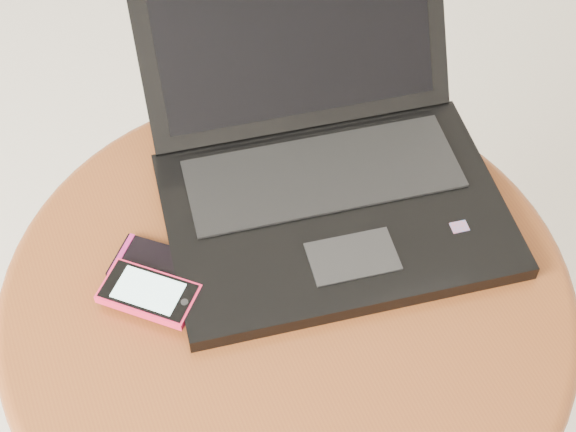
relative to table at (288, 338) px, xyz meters
name	(u,v)px	position (x,y,z in m)	size (l,w,h in m)	color
table	(288,338)	(0.00, 0.00, 0.00)	(0.64, 0.64, 0.51)	#533019
laptop	(323,160)	(0.10, 0.12, 0.15)	(0.43, 0.45, 0.22)	black
phone_black	(163,269)	(-0.12, 0.07, 0.11)	(0.12, 0.12, 0.01)	black
phone_pink	(149,293)	(-0.14, 0.04, 0.12)	(0.11, 0.11, 0.01)	#EA1E48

